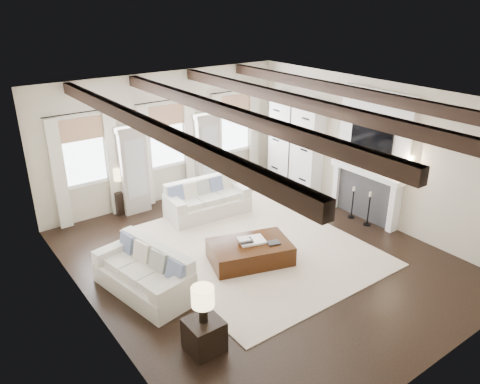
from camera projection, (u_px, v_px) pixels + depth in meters
ground at (259, 258)px, 9.36m from camera, size 7.50×7.50×0.00m
room_shell at (262, 150)px, 9.68m from camera, size 6.54×7.54×3.22m
area_rug at (255, 247)px, 9.76m from camera, size 3.98×4.69×0.02m
sofa_back at (206, 201)px, 11.11m from camera, size 2.01×1.02×0.83m
sofa_left at (146, 274)px, 8.22m from camera, size 1.22×2.07×0.83m
ottoman at (250, 252)px, 9.16m from camera, size 1.77×1.39×0.41m
tray at (252, 240)px, 9.15m from camera, size 0.59×0.51×0.04m
book_lower at (246, 241)px, 9.06m from camera, size 0.31×0.27×0.04m
book_upper at (244, 239)px, 9.03m from camera, size 0.26×0.23×0.03m
book_loose at (274, 243)px, 9.07m from camera, size 0.28×0.24×0.03m
side_table_front at (204, 335)px, 6.88m from camera, size 0.51×0.51×0.51m
lamp_front at (203, 299)px, 6.63m from camera, size 0.33×0.33×0.58m
side_table_back at (122, 201)px, 11.23m from camera, size 0.38×0.38×0.57m
lamp_back at (119, 174)px, 10.96m from camera, size 0.34×0.34×0.59m
candlestick_near at (368, 211)px, 10.57m from camera, size 0.17×0.17×0.81m
candlestick_far at (352, 205)px, 10.92m from camera, size 0.16×0.16×0.79m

